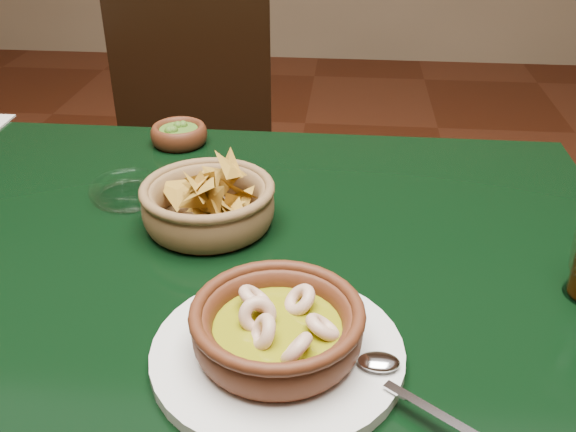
# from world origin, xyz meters

# --- Properties ---
(dining_table) EXTENTS (1.20, 0.80, 0.75)m
(dining_table) POSITION_xyz_m (0.00, 0.00, 0.65)
(dining_table) COLOR black
(dining_table) RESTS_ON ground
(dining_chair) EXTENTS (0.46, 0.46, 0.92)m
(dining_chair) POSITION_xyz_m (-0.18, 0.71, 0.50)
(dining_chair) COLOR black
(dining_chair) RESTS_ON ground
(shrimp_plate) EXTENTS (0.34, 0.27, 0.08)m
(shrimp_plate) POSITION_xyz_m (0.15, -0.22, 0.78)
(shrimp_plate) COLOR silver
(shrimp_plate) RESTS_ON dining_table
(chip_basket) EXTENTS (0.22, 0.22, 0.13)m
(chip_basket) POSITION_xyz_m (0.02, 0.05, 0.78)
(chip_basket) COLOR olive
(chip_basket) RESTS_ON dining_table
(guacamole_ramekin) EXTENTS (0.12, 0.12, 0.04)m
(guacamole_ramekin) POSITION_xyz_m (-0.09, 0.33, 0.77)
(guacamole_ramekin) COLOR #461E0F
(guacamole_ramekin) RESTS_ON dining_table
(glass_ashtray) EXTENTS (0.12, 0.12, 0.03)m
(glass_ashtray) POSITION_xyz_m (-0.12, 0.11, 0.76)
(glass_ashtray) COLOR white
(glass_ashtray) RESTS_ON dining_table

